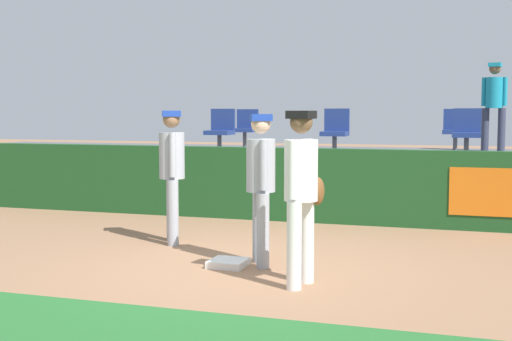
# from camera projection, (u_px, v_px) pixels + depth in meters

# --- Properties ---
(ground_plane) EXTENTS (60.00, 60.00, 0.00)m
(ground_plane) POSITION_uv_depth(u_px,v_px,m) (238.00, 268.00, 7.56)
(ground_plane) COLOR #936B4C
(first_base) EXTENTS (0.40, 0.40, 0.08)m
(first_base) POSITION_uv_depth(u_px,v_px,m) (228.00, 263.00, 7.64)
(first_base) COLOR white
(first_base) RESTS_ON ground_plane
(player_fielder_home) EXTENTS (0.39, 0.53, 1.74)m
(player_fielder_home) POSITION_uv_depth(u_px,v_px,m) (302.00, 186.00, 6.72)
(player_fielder_home) COLOR white
(player_fielder_home) RESTS_ON ground_plane
(player_runner_visitor) EXTENTS (0.45, 0.45, 1.75)m
(player_runner_visitor) POSITION_uv_depth(u_px,v_px,m) (172.00, 167.00, 8.93)
(player_runner_visitor) COLOR #9EA3AD
(player_runner_visitor) RESTS_ON ground_plane
(player_coach_visitor) EXTENTS (0.43, 0.44, 1.70)m
(player_coach_visitor) POSITION_uv_depth(u_px,v_px,m) (261.00, 178.00, 7.63)
(player_coach_visitor) COLOR #9EA3AD
(player_coach_visitor) RESTS_ON ground_plane
(field_wall) EXTENTS (18.00, 0.26, 1.16)m
(field_wall) POSITION_uv_depth(u_px,v_px,m) (311.00, 185.00, 10.73)
(field_wall) COLOR #19471E
(field_wall) RESTS_ON ground_plane
(bleacher_platform) EXTENTS (18.00, 4.80, 0.95)m
(bleacher_platform) POSITION_uv_depth(u_px,v_px,m) (341.00, 177.00, 13.18)
(bleacher_platform) COLOR #59595E
(bleacher_platform) RESTS_ON ground_plane
(seat_front_left) EXTENTS (0.47, 0.44, 0.84)m
(seat_front_left) POSITION_uv_depth(u_px,v_px,m) (221.00, 129.00, 12.66)
(seat_front_left) COLOR #4C4C51
(seat_front_left) RESTS_ON bleacher_platform
(seat_back_right) EXTENTS (0.47, 0.44, 0.84)m
(seat_back_right) POSITION_uv_depth(u_px,v_px,m) (456.00, 128.00, 13.09)
(seat_back_right) COLOR #4C4C51
(seat_back_right) RESTS_ON bleacher_platform
(seat_back_left) EXTENTS (0.47, 0.44, 0.84)m
(seat_back_left) POSITION_uv_depth(u_px,v_px,m) (246.00, 127.00, 14.41)
(seat_back_left) COLOR #4C4C51
(seat_back_left) RESTS_ON bleacher_platform
(seat_front_right) EXTENTS (0.45, 0.44, 0.84)m
(seat_front_right) POSITION_uv_depth(u_px,v_px,m) (467.00, 131.00, 11.32)
(seat_front_right) COLOR #4C4C51
(seat_front_right) RESTS_ON bleacher_platform
(seat_front_center) EXTENTS (0.44, 0.44, 0.84)m
(seat_front_center) POSITION_uv_depth(u_px,v_px,m) (335.00, 130.00, 12.00)
(seat_front_center) COLOR #4C4C51
(seat_front_center) RESTS_ON bleacher_platform
(spectator_hooded) EXTENTS (0.48, 0.38, 1.74)m
(spectator_hooded) POSITION_uv_depth(u_px,v_px,m) (494.00, 100.00, 13.50)
(spectator_hooded) COLOR #33384C
(spectator_hooded) RESTS_ON bleacher_platform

